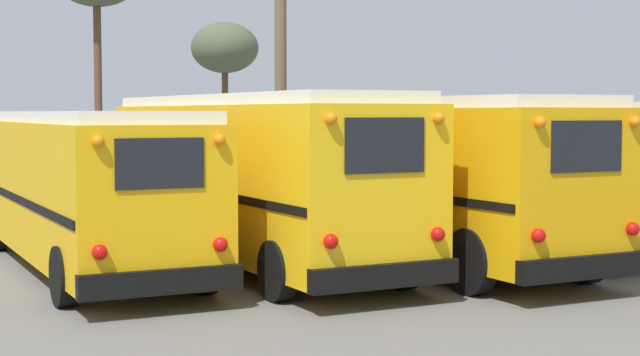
{
  "coord_description": "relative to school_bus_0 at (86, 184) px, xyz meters",
  "views": [
    {
      "loc": [
        -8.22,
        -17.63,
        2.92
      ],
      "look_at": [
        0.0,
        0.05,
        1.6
      ],
      "focal_mm": 55.0,
      "sensor_mm": 36.0,
      "label": 1
    }
  ],
  "objects": [
    {
      "name": "school_bus_2",
      "position": [
        6.07,
        -1.22,
        0.15
      ],
      "size": [
        2.91,
        10.61,
        3.19
      ],
      "color": "#E5A00C",
      "rests_on": "ground"
    },
    {
      "name": "school_bus_1",
      "position": [
        3.03,
        -0.52,
        0.16
      ],
      "size": [
        2.85,
        10.36,
        3.24
      ],
      "color": "yellow",
      "rests_on": "ground"
    },
    {
      "name": "school_bus_0",
      "position": [
        0.0,
        0.0,
        0.0
      ],
      "size": [
        2.66,
        9.49,
        2.94
      ],
      "color": "#EAAA0F",
      "rests_on": "ground"
    },
    {
      "name": "fence_line",
      "position": [
        4.55,
        6.97,
        -0.61
      ],
      "size": [
        17.16,
        0.06,
        1.42
      ],
      "color": "#939399",
      "rests_on": "ground"
    },
    {
      "name": "ground_plane",
      "position": [
        4.55,
        -0.5,
        -1.6
      ],
      "size": [
        160.0,
        160.0,
        0.0
      ],
      "primitive_type": "plane",
      "color": "#66635E"
    },
    {
      "name": "school_bus_3",
      "position": [
        9.1,
        -0.15,
        0.09
      ],
      "size": [
        2.65,
        9.53,
        3.1
      ],
      "color": "#EAAA0F",
      "rests_on": "ground"
    },
    {
      "name": "bare_tree_1",
      "position": [
        8.61,
        16.71,
        3.66
      ],
      "size": [
        2.52,
        2.52,
        6.27
      ],
      "color": "brown",
      "rests_on": "ground"
    },
    {
      "name": "utility_pole",
      "position": [
        7.49,
        8.62,
        3.19
      ],
      "size": [
        1.8,
        0.35,
        9.36
      ],
      "color": "brown",
      "rests_on": "ground"
    }
  ]
}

